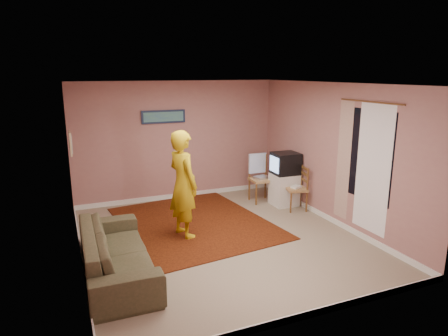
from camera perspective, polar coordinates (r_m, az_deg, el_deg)
name	(u,v)px	position (r m, az deg, el deg)	size (l,w,h in m)	color
ground	(220,239)	(6.93, -0.51, -10.06)	(5.00, 5.00, 0.00)	gray
wall_back	(177,141)	(8.84, -6.68, 3.85)	(4.50, 0.02, 2.60)	#A17169
wall_front	(308,214)	(4.40, 11.92, -6.39)	(4.50, 0.02, 2.60)	#A17169
wall_left	(74,179)	(6.07, -20.63, -1.44)	(0.02, 5.00, 2.60)	#A17169
wall_right	(333,154)	(7.64, 15.30, 1.92)	(0.02, 5.00, 2.60)	#A17169
ceiling	(220,84)	(6.35, -0.56, 11.95)	(4.50, 5.00, 0.02)	silver
baseboard_back	(179,195)	(9.13, -6.44, -3.92)	(4.50, 0.02, 0.10)	white
baseboard_front	(302,316)	(4.97, 11.11, -20.04)	(4.50, 0.02, 0.10)	white
baseboard_left	(82,259)	(6.49, -19.60, -12.16)	(0.02, 5.00, 0.10)	white
baseboard_right	(328,218)	(7.97, 14.68, -6.92)	(0.02, 5.00, 0.10)	white
window	(368,155)	(6.94, 19.87, 1.70)	(0.01, 1.10, 1.50)	black
curtain_sheer	(373,169)	(6.86, 20.49, -0.18)	(0.01, 0.75, 2.10)	white
curtain_floral	(344,161)	(7.36, 16.72, 1.00)	(0.01, 0.35, 2.10)	beige
curtain_rod	(370,102)	(6.79, 20.18, 8.87)	(0.02, 0.02, 1.40)	brown
picture_back	(164,117)	(8.66, -8.64, 7.26)	(0.95, 0.04, 0.28)	#151F3A
picture_left	(71,143)	(7.59, -21.08, 3.33)	(0.04, 0.38, 0.42)	beige
area_rug	(195,223)	(7.62, -4.21, -7.80)	(2.51, 3.14, 0.02)	black
tv_cabinet	(285,189)	(8.62, 8.65, -3.02)	(0.53, 0.49, 0.68)	silver
crt_tv	(285,163)	(8.47, 8.75, 0.66)	(0.55, 0.49, 0.46)	black
chair_a	(261,174)	(8.70, 5.36, -0.85)	(0.48, 0.46, 0.55)	tan
dvd_player	(261,177)	(8.71, 5.35, -1.32)	(0.31, 0.22, 0.05)	#BBBBC0
blue_throw	(257,163)	(8.81, 4.81, 0.70)	(0.42, 0.05, 0.44)	#95B6F4
chair_b	(296,184)	(8.29, 10.31, -2.20)	(0.47, 0.49, 0.50)	tan
game_console	(296,187)	(8.31, 10.29, -2.67)	(0.20, 0.14, 0.04)	white
sofa	(116,252)	(5.89, -15.12, -11.49)	(2.27, 0.89, 0.66)	brown
person	(183,184)	(6.79, -5.87, -2.33)	(0.68, 0.44, 1.85)	gold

